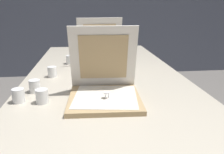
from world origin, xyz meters
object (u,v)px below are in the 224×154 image
pizza_box_front (104,89)px  pizza_box_middle (103,61)px  cup_white_near_center (35,86)px  cup_white_far (70,60)px  cup_white_mid (52,72)px  cup_white_near_right (42,96)px  table (106,84)px  cup_white_near_left (18,96)px

pizza_box_front → pizza_box_middle: bearing=89.2°
cup_white_near_center → pizza_box_middle: bearing=48.5°
cup_white_far → cup_white_mid: size_ratio=1.00×
pizza_box_front → pizza_box_middle: 0.56m
cup_white_near_right → cup_white_mid: same height
table → cup_white_far: (-0.24, 0.39, 0.07)m
pizza_box_front → cup_white_near_left: pizza_box_front is taller
table → cup_white_near_center: 0.44m
pizza_box_front → cup_white_near_right: bearing=-174.4°
pizza_box_middle → cup_white_mid: pizza_box_middle is taller
cup_white_far → cup_white_mid: (-0.09, -0.33, 0.00)m
pizza_box_front → cup_white_near_left: bearing=-178.0°
cup_white_near_center → table: bearing=27.2°
table → cup_white_mid: cup_white_mid is taller
pizza_box_middle → pizza_box_front: bearing=-101.7°
cup_white_near_right → cup_white_near_left: (-0.11, 0.02, 0.00)m
table → cup_white_near_right: bearing=-133.4°
table → pizza_box_middle: bearing=90.2°
cup_white_near_left → pizza_box_middle: bearing=52.3°
pizza_box_middle → cup_white_far: 0.29m
pizza_box_middle → cup_white_near_center: 0.58m
pizza_box_front → cup_white_mid: 0.49m
table → cup_white_near_center: bearing=-152.8°
pizza_box_middle → cup_white_far: bearing=139.7°
table → cup_white_near_right: 0.47m
pizza_box_front → cup_white_far: bearing=108.9°
cup_white_near_left → cup_white_mid: same height
table → pizza_box_middle: size_ratio=6.07×
cup_white_far → cup_white_near_center: 0.60m
table → cup_white_near_right: (-0.32, -0.34, 0.07)m
pizza_box_front → cup_white_mid: pizza_box_front is taller
table → pizza_box_middle: (-0.00, 0.24, 0.09)m
cup_white_far → cup_white_near_left: bearing=-104.9°
cup_white_near_left → cup_white_near_right: bearing=-10.1°
table → pizza_box_front: (-0.03, -0.33, 0.09)m
pizza_box_front → cup_white_near_left: size_ratio=5.31×
cup_white_near_center → cup_white_near_left: same height
cup_white_near_left → pizza_box_front: bearing=-0.7°
table → cup_white_near_left: bearing=-143.3°
cup_white_near_right → cup_white_far: size_ratio=1.00×
table → cup_white_near_center: cup_white_near_center is taller
pizza_box_middle → cup_white_near_left: size_ratio=5.75×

